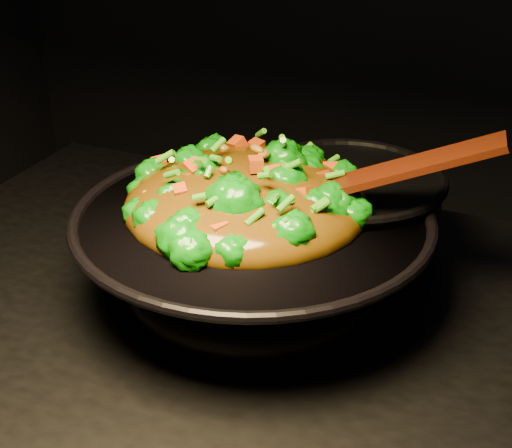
% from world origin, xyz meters
% --- Properties ---
extents(wok, '(0.48, 0.48, 0.12)m').
position_xyz_m(wok, '(-0.06, 0.09, 0.96)').
color(wok, black).
rests_on(wok, stovetop).
extents(stir_fry, '(0.31, 0.31, 0.11)m').
position_xyz_m(stir_fry, '(-0.08, 0.11, 1.07)').
color(stir_fry, '#0E7C08').
rests_on(stir_fry, wok).
extents(spatula, '(0.31, 0.10, 0.13)m').
position_xyz_m(spatula, '(0.06, 0.14, 1.08)').
color(spatula, black).
rests_on(spatula, wok).
extents(back_pot, '(0.31, 0.31, 0.14)m').
position_xyz_m(back_pot, '(0.02, 0.22, 0.97)').
color(back_pot, black).
rests_on(back_pot, stovetop).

